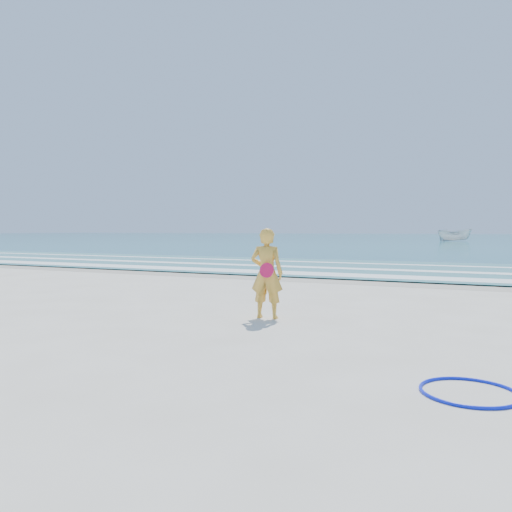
% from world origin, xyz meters
% --- Properties ---
extents(ground, '(400.00, 400.00, 0.00)m').
position_xyz_m(ground, '(0.00, 0.00, 0.00)').
color(ground, silver).
rests_on(ground, ground).
extents(wet_sand, '(400.00, 2.40, 0.00)m').
position_xyz_m(wet_sand, '(0.00, 9.00, 0.00)').
color(wet_sand, '#B2A893').
rests_on(wet_sand, ground).
extents(ocean, '(400.00, 190.00, 0.04)m').
position_xyz_m(ocean, '(0.00, 105.00, 0.02)').
color(ocean, '#19727F').
rests_on(ocean, ground).
extents(shallow, '(400.00, 10.00, 0.01)m').
position_xyz_m(shallow, '(0.00, 14.00, 0.04)').
color(shallow, '#59B7AD').
rests_on(shallow, ocean).
extents(foam_near, '(400.00, 1.40, 0.01)m').
position_xyz_m(foam_near, '(0.00, 10.30, 0.05)').
color(foam_near, white).
rests_on(foam_near, shallow).
extents(foam_mid, '(400.00, 0.90, 0.01)m').
position_xyz_m(foam_mid, '(0.00, 13.20, 0.05)').
color(foam_mid, white).
rests_on(foam_mid, shallow).
extents(foam_far, '(400.00, 0.60, 0.01)m').
position_xyz_m(foam_far, '(0.00, 16.50, 0.05)').
color(foam_far, white).
rests_on(foam_far, shallow).
extents(hoop, '(1.14, 1.14, 0.03)m').
position_xyz_m(hoop, '(5.09, -1.34, 0.02)').
color(hoop, '#0C1CE2').
rests_on(hoop, ground).
extents(boat, '(4.82, 3.02, 1.75)m').
position_xyz_m(boat, '(0.75, 67.28, 0.91)').
color(boat, silver).
rests_on(boat, ocean).
extents(woman, '(0.65, 0.48, 1.65)m').
position_xyz_m(woman, '(1.57, 1.66, 0.83)').
color(woman, gold).
rests_on(woman, ground).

